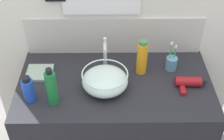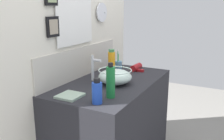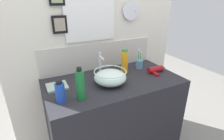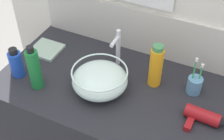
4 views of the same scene
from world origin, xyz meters
name	(u,v)px [view 2 (image 2 of 4)]	position (x,y,z in m)	size (l,w,h in m)	color
vanity_counter	(113,128)	(0.00, 0.00, 0.44)	(1.19, 0.64, 0.87)	#232328
back_panel	(77,44)	(0.00, 0.35, 1.16)	(1.77, 0.09, 2.32)	silver
glass_bowl_sink	(115,76)	(-0.06, -0.05, 0.94)	(0.27, 0.27, 0.12)	silver
faucet	(93,66)	(-0.06, 0.15, 1.00)	(0.02, 0.09, 0.22)	silver
hair_drier	(137,67)	(0.45, -0.03, 0.90)	(0.20, 0.13, 0.06)	maroon
toothbrush_cup	(118,65)	(0.36, 0.13, 0.92)	(0.07, 0.07, 0.21)	#598CB2
shampoo_bottle	(111,82)	(-0.35, -0.16, 0.99)	(0.06, 0.06, 0.24)	#197233
soap_dispenser	(97,92)	(-0.49, -0.14, 0.95)	(0.07, 0.07, 0.17)	blue
lotion_bottle	(112,63)	(0.17, 0.10, 0.99)	(0.06, 0.06, 0.24)	orange
hand_towel	(70,96)	(-0.47, 0.09, 0.88)	(0.16, 0.16, 0.02)	#99B29E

